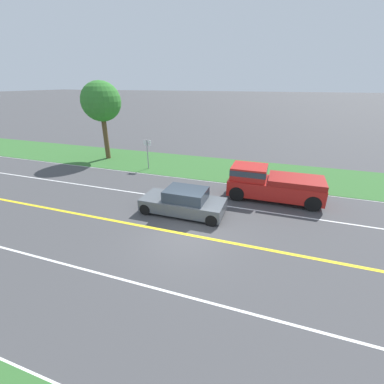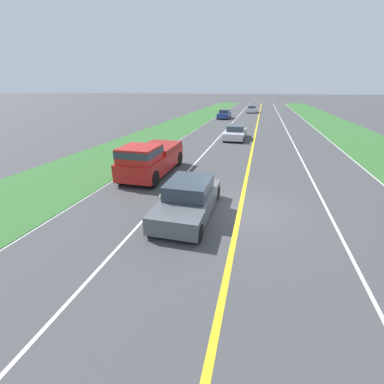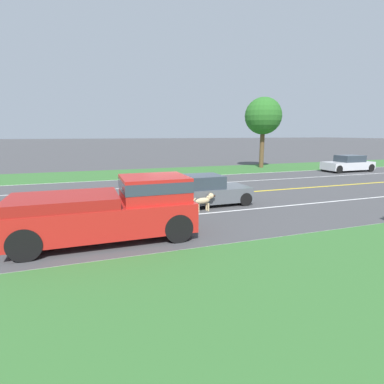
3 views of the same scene
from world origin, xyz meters
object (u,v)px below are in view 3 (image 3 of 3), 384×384
at_px(ego_car, 201,191).
at_px(dog, 205,200).
at_px(pickup_truck, 113,208).
at_px(oncoming_car, 348,164).
at_px(roadside_tree_left_near, 263,116).

height_order(ego_car, dog, ego_car).
xyz_separation_m(pickup_truck, oncoming_car, (-10.78, 20.77, -0.33)).
bearing_deg(pickup_truck, ego_car, 128.86).
bearing_deg(dog, ego_car, 156.93).
bearing_deg(dog, roadside_tree_left_near, 130.33).
relative_size(ego_car, dog, 3.61).
relative_size(dog, roadside_tree_left_near, 0.18).
xyz_separation_m(ego_car, oncoming_car, (-7.40, 16.57, 0.02)).
height_order(ego_car, oncoming_car, oncoming_car).
bearing_deg(oncoming_car, pickup_truck, 117.43).
bearing_deg(ego_car, pickup_truck, -51.14).
xyz_separation_m(oncoming_car, roadside_tree_left_near, (-4.99, -5.55, 4.17)).
xyz_separation_m(dog, pickup_truck, (2.24, -3.93, 0.51)).
distance_m(ego_car, dog, 1.19).
height_order(dog, roadside_tree_left_near, roadside_tree_left_near).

